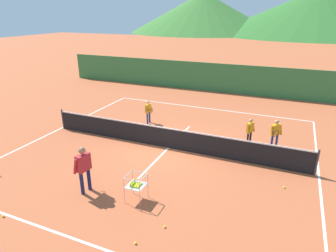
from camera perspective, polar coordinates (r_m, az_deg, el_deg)
name	(u,v)px	position (r m, az deg, el deg)	size (l,w,h in m)	color
ground_plane	(168,148)	(13.26, 0.08, -4.28)	(120.00, 120.00, 0.00)	#B25633
line_baseline_near	(78,240)	(8.81, -17.20, -20.46)	(12.29, 0.08, 0.01)	white
line_baseline_far	(207,108)	(18.81, 7.65, 3.43)	(12.29, 0.08, 0.01)	white
line_sideline_west	(62,128)	(16.47, -19.99, -0.36)	(0.08, 12.54, 0.01)	white
line_sideline_east	(319,176)	(12.48, 27.33, -8.62)	(0.08, 12.54, 0.01)	white
line_service_center	(168,148)	(13.26, 0.08, -4.27)	(0.08, 5.75, 0.01)	white
tennis_net	(168,138)	(13.05, 0.08, -2.31)	(12.05, 0.08, 1.05)	#333338
instructor	(84,165)	(10.14, -16.12, -7.39)	(0.44, 0.80, 1.68)	#191E4C
student_0	(148,110)	(15.93, -3.83, 3.16)	(0.40, 0.63, 1.29)	navy
student_1	(250,129)	(13.84, 15.70, -0.59)	(0.37, 0.50, 1.26)	black
student_2	(276,131)	(13.74, 20.24, -1.01)	(0.51, 0.69, 1.36)	navy
ball_cart	(135,184)	(9.61, -6.35, -11.24)	(0.58, 0.58, 0.90)	#B7B7BC
tennis_ball_0	(284,187)	(11.19, 21.70, -11.02)	(0.07, 0.07, 0.07)	yellow
tennis_ball_1	(135,243)	(8.38, -6.36, -21.73)	(0.07, 0.07, 0.07)	yellow
tennis_ball_3	(0,176)	(12.72, -29.89, -8.41)	(0.07, 0.07, 0.07)	yellow
tennis_ball_4	(3,216)	(10.41, -29.43, -15.05)	(0.07, 0.07, 0.07)	yellow
tennis_ball_5	(79,155)	(13.15, -16.89, -5.34)	(0.07, 0.07, 0.07)	yellow
tennis_ball_6	(165,227)	(8.81, -0.64, -19.02)	(0.07, 0.07, 0.07)	yellow
windscreen_fence	(224,78)	(22.58, 10.85, 9.10)	(27.04, 0.08, 2.17)	#33753D
hill_0	(317,12)	(91.79, 26.96, 19.24)	(53.84, 53.84, 11.44)	#2D6628
hill_1	(203,12)	(92.42, 6.85, 21.13)	(42.48, 42.48, 11.07)	#38702D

